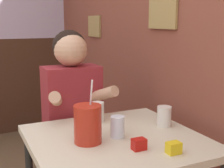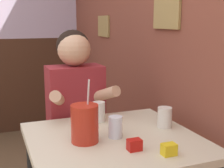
% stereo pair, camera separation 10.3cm
% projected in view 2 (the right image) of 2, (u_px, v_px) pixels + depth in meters
% --- Properties ---
extents(brick_wall_right, '(0.08, 4.70, 2.70)m').
position_uv_depth(brick_wall_right, '(123.00, 14.00, 2.53)').
color(brick_wall_right, brown).
rests_on(brick_wall_right, ground_plane).
extents(main_table, '(0.81, 0.77, 0.74)m').
position_uv_depth(main_table, '(114.00, 153.00, 1.52)').
color(main_table, beige).
rests_on(main_table, ground_plane).
extents(person_seated, '(0.42, 0.40, 1.25)m').
position_uv_depth(person_seated, '(76.00, 124.00, 1.98)').
color(person_seated, maroon).
rests_on(person_seated, ground_plane).
extents(cocktail_pitcher, '(0.13, 0.13, 0.30)m').
position_uv_depth(cocktail_pitcher, '(85.00, 124.00, 1.44)').
color(cocktail_pitcher, '#B22819').
rests_on(cocktail_pitcher, main_table).
extents(glass_near_pitcher, '(0.07, 0.07, 0.10)m').
position_uv_depth(glass_near_pitcher, '(115.00, 127.00, 1.50)').
color(glass_near_pitcher, silver).
rests_on(glass_near_pitcher, main_table).
extents(glass_center, '(0.07, 0.07, 0.11)m').
position_uv_depth(glass_center, '(99.00, 112.00, 1.75)').
color(glass_center, silver).
rests_on(glass_center, main_table).
extents(glass_far_side, '(0.08, 0.08, 0.11)m').
position_uv_depth(glass_far_side, '(165.00, 117.00, 1.65)').
color(glass_far_side, silver).
rests_on(glass_far_side, main_table).
extents(condiment_ketchup, '(0.06, 0.04, 0.05)m').
position_uv_depth(condiment_ketchup, '(134.00, 145.00, 1.35)').
color(condiment_ketchup, '#B7140F').
rests_on(condiment_ketchup, main_table).
extents(condiment_mustard, '(0.06, 0.04, 0.05)m').
position_uv_depth(condiment_mustard, '(169.00, 149.00, 1.31)').
color(condiment_mustard, yellow).
rests_on(condiment_mustard, main_table).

